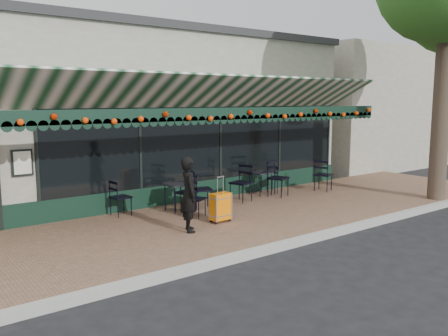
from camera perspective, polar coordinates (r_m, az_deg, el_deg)
ground at (r=9.24m, az=7.49°, el=-9.36°), size 80.00×80.00×0.00m
sidewalk at (r=10.67m, az=-0.12°, el=-6.46°), size 18.00×4.00×0.15m
curb at (r=9.17m, az=7.85°, el=-9.03°), size 18.00×0.16×0.15m
restaurant_building at (r=15.39m, az=-13.44°, el=6.11°), size 12.00×9.60×4.50m
neighbor_building_right at (r=23.93m, az=16.36°, el=6.99°), size 12.00×8.00×4.80m
woman at (r=9.50m, az=-4.20°, el=-3.17°), size 0.55×0.65×1.51m
suitcase at (r=10.26m, az=-0.44°, el=-4.71°), size 0.45×0.27×1.00m
cafe_table_a at (r=13.21m, az=4.45°, el=-0.78°), size 0.51×0.51×0.63m
cafe_table_b at (r=11.31m, az=-5.59°, el=-2.22°), size 0.53×0.53×0.66m
chair_a_left at (r=12.29m, az=2.06°, el=-1.84°), size 0.60×0.60×0.97m
chair_a_right at (r=13.65m, az=6.14°, el=-1.30°), size 0.50×0.50×0.77m
chair_a_front at (r=13.04m, az=6.54°, el=-1.26°), size 0.63×0.63×0.99m
chair_a_extra at (r=14.05m, az=11.85°, el=-0.83°), size 0.60×0.60×0.93m
chair_b_left at (r=11.32m, az=-4.60°, el=-2.99°), size 0.55×0.55×0.87m
chair_b_right at (r=11.45m, az=-2.70°, el=-2.63°), size 0.62×0.62×0.95m
chair_b_front at (r=10.75m, az=-3.46°, el=-3.77°), size 0.54×0.54×0.80m
chair_solo at (r=11.10m, az=-12.33°, el=-3.49°), size 0.45×0.45×0.83m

